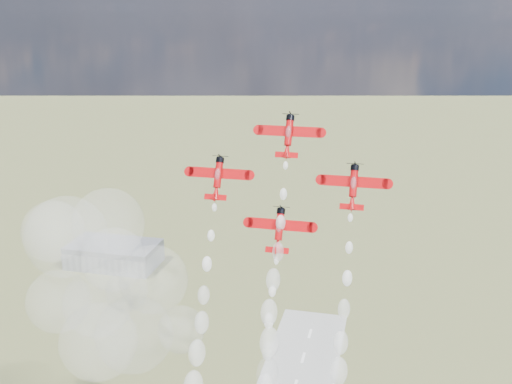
{
  "coord_description": "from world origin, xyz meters",
  "views": [
    {
      "loc": [
        30.76,
        -108.71,
        141.13
      ],
      "look_at": [
        3.28,
        8.78,
        103.86
      ],
      "focal_mm": 42.0,
      "sensor_mm": 36.0,
      "label": 1
    }
  ],
  "objects": [
    {
      "name": "plane_left",
      "position": [
        -5.0,
        8.65,
        106.63
      ],
      "size": [
        13.44,
        6.9,
        8.85
      ],
      "rotation": [
        1.09,
        0.0,
        0.0
      ],
      "color": "#BB090B",
      "rests_on": "ground"
    },
    {
      "name": "drifted_smoke_cloud",
      "position": [
        -42.55,
        24.45,
        69.45
      ],
      "size": [
        50.44,
        29.05,
        52.73
      ],
      "color": "white",
      "rests_on": "ground"
    },
    {
      "name": "plane_slot",
      "position": [
        9.28,
        4.03,
        97.77
      ],
      "size": [
        13.44,
        6.9,
        8.85
      ],
      "rotation": [
        1.09,
        0.0,
        0.0
      ],
      "color": "#BB090B",
      "rests_on": "ground"
    },
    {
      "name": "hangar",
      "position": [
        -120.0,
        180.0,
        6.5
      ],
      "size": [
        50.0,
        28.0,
        13.0
      ],
      "color": "gray",
      "rests_on": "ground"
    },
    {
      "name": "smoke_trail_lead",
      "position": [
        9.54,
        -9.53,
        71.52
      ],
      "size": [
        5.19,
        27.67,
        51.59
      ],
      "color": "white",
      "rests_on": "plane_lead"
    },
    {
      "name": "plane_right",
      "position": [
        23.55,
        8.65,
        106.63
      ],
      "size": [
        13.44,
        6.9,
        8.85
      ],
      "rotation": [
        1.09,
        0.0,
        0.0
      ],
      "color": "#BB090B",
      "rests_on": "ground"
    },
    {
      "name": "plane_lead",
      "position": [
        9.28,
        13.28,
        115.49
      ],
      "size": [
        13.44,
        6.9,
        8.85
      ],
      "rotation": [
        1.09,
        0.0,
        0.0
      ],
      "color": "#BB090B",
      "rests_on": "ground"
    }
  ]
}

